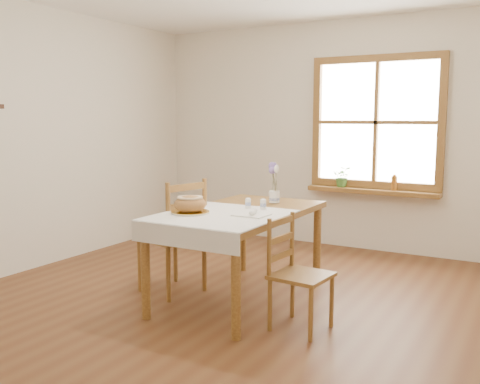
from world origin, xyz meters
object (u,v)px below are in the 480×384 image
at_px(chair_right, 302,274).
at_px(flower_vase, 274,198).
at_px(dining_table, 240,220).
at_px(bread_plate, 190,212).
at_px(chair_left, 172,235).

height_order(chair_right, flower_vase, flower_vase).
bearing_deg(dining_table, chair_right, -26.38).
height_order(bread_plate, flower_vase, flower_vase).
bearing_deg(chair_right, dining_table, 69.03).
relative_size(chair_right, bread_plate, 2.76).
height_order(chair_left, bread_plate, chair_left).
bearing_deg(chair_left, flower_vase, 143.27).
bearing_deg(flower_vase, chair_left, -141.04).
bearing_deg(bread_plate, chair_left, 146.47).
bearing_deg(dining_table, bread_plate, -122.97).
xyz_separation_m(chair_left, chair_right, (1.31, -0.22, -0.09)).
bearing_deg(bread_plate, chair_right, 1.29).
bearing_deg(flower_vase, chair_right, -52.68).
distance_m(chair_left, bread_plate, 0.52).
bearing_deg(flower_vase, dining_table, -101.97).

